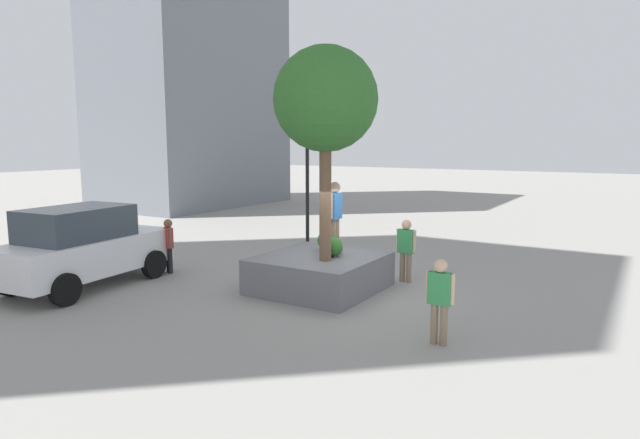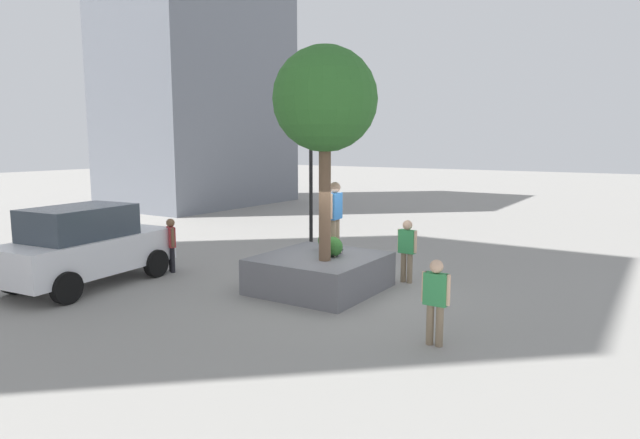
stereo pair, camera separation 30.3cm
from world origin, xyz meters
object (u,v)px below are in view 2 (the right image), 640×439
skateboard (335,253)px  pedestrian_crossing (171,241)px  traffic_light_corner (311,154)px  passerby_with_bag (436,296)px  bystander_watching (407,247)px  planter_ledge (320,273)px  police_car (86,245)px  skateboarder (335,212)px  plaza_tree (325,101)px

skateboard → pedestrian_crossing: bearing=101.5°
traffic_light_corner → passerby_with_bag: (-6.17, -6.80, -2.32)m
passerby_with_bag → bystander_watching: (3.83, 2.23, 0.04)m
planter_ledge → police_car: (-2.86, 5.22, 0.61)m
skateboard → skateboarder: bearing=-153.4°
plaza_tree → bystander_watching: plaza_tree is taller
bystander_watching → passerby_with_bag: bearing=-149.7°
passerby_with_bag → plaza_tree: bearing=64.2°
plaza_tree → bystander_watching: bearing=-27.2°
skateboarder → bystander_watching: (1.54, -1.26, -0.99)m
skateboard → skateboarder: size_ratio=0.48×
traffic_light_corner → pedestrian_crossing: size_ratio=3.13×
plaza_tree → skateboard: (0.66, 0.13, -3.65)m
skateboarder → traffic_light_corner: bearing=40.4°
plaza_tree → planter_ledge: bearing=45.1°
planter_ledge → traffic_light_corner: (4.17, 3.06, 2.80)m
skateboard → passerby_with_bag: 4.17m
plaza_tree → passerby_with_bag: bearing=-115.8°
skateboard → bystander_watching: 1.99m
skateboarder → traffic_light_corner: 5.27m
police_car → passerby_with_bag: 9.00m
planter_ledge → plaza_tree: (-0.38, -0.38, 4.13)m
plaza_tree → bystander_watching: (2.20, -1.13, -3.61)m
passerby_with_bag → traffic_light_corner: bearing=47.8°
skateboard → passerby_with_bag: passerby_with_bag is taller
plaza_tree → passerby_with_bag: size_ratio=3.14×
traffic_light_corner → bystander_watching: size_ratio=2.90×
pedestrian_crossing → plaza_tree: bearing=-86.4°
skateboard → bystander_watching: size_ratio=0.50×
plaza_tree → skateboarder: size_ratio=2.85×
skateboard → skateboarder: skateboarder is taller
police_car → bystander_watching: bearing=-55.2°
passerby_with_bag → skateboard: bearing=56.7°
planter_ledge → pedestrian_crossing: pedestrian_crossing is taller
police_car → passerby_with_bag: size_ratio=2.89×
plaza_tree → skateboarder: bearing=10.8°
traffic_light_corner → police_car: bearing=162.9°
skateboard → traffic_light_corner: traffic_light_corner is taller
skateboard → plaza_tree: bearing=-169.2°
police_car → bystander_watching: size_ratio=2.78×
skateboarder → traffic_light_corner: traffic_light_corner is taller
bystander_watching → plaza_tree: bearing=152.8°
bystander_watching → skateboarder: bearing=140.8°
planter_ledge → plaza_tree: 4.17m
planter_ledge → pedestrian_crossing: (-0.69, 4.52, 0.45)m
planter_ledge → traffic_light_corner: size_ratio=0.61×
traffic_light_corner → skateboard: bearing=-139.6°
pedestrian_crossing → bystander_watching: bystander_watching is taller
skateboard → passerby_with_bag: (-2.29, -3.49, -0.01)m
planter_ledge → skateboard: 0.62m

